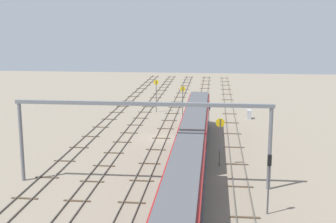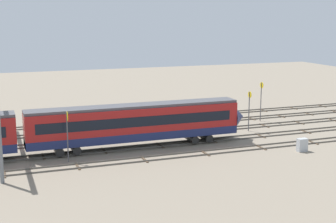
{
  "view_description": "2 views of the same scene",
  "coord_description": "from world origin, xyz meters",
  "px_view_note": "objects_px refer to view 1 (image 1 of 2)",
  "views": [
    {
      "loc": [
        -58.98,
        -6.88,
        15.51
      ],
      "look_at": [
        5.63,
        -0.36,
        2.55
      ],
      "focal_mm": 49.4,
      "sensor_mm": 36.0,
      "label": 1
    },
    {
      "loc": [
        -18.15,
        -56.53,
        14.74
      ],
      "look_at": [
        2.62,
        -0.24,
        2.96
      ],
      "focal_mm": 52.82,
      "sensor_mm": 36.0,
      "label": 2
    }
  ],
  "objects_px": {
    "train": "(183,198)",
    "relay_cabinet": "(249,114)",
    "speed_sign_near_foreground": "(220,135)",
    "signal_light_trackside_approach": "(269,176)",
    "speed_sign_mid_trackside": "(156,92)",
    "speed_sign_far_trackside": "(183,98)",
    "overhead_gantry": "(142,119)"
  },
  "relations": [
    {
      "from": "speed_sign_near_foreground",
      "to": "signal_light_trackside_approach",
      "type": "distance_m",
      "value": 12.86
    },
    {
      "from": "train",
      "to": "signal_light_trackside_approach",
      "type": "xyz_separation_m",
      "value": [
        3.95,
        -6.6,
        0.59
      ]
    },
    {
      "from": "train",
      "to": "speed_sign_mid_trackside",
      "type": "bearing_deg",
      "value": 9.68
    },
    {
      "from": "signal_light_trackside_approach",
      "to": "relay_cabinet",
      "type": "xyz_separation_m",
      "value": [
        36.98,
        -1.12,
        -2.53
      ]
    },
    {
      "from": "train",
      "to": "speed_sign_mid_trackside",
      "type": "relative_size",
      "value": 13.57
    },
    {
      "from": "signal_light_trackside_approach",
      "to": "speed_sign_far_trackside",
      "type": "bearing_deg",
      "value": 14.58
    },
    {
      "from": "speed_sign_mid_trackside",
      "to": "overhead_gantry",
      "type": "bearing_deg",
      "value": -174.92
    },
    {
      "from": "speed_sign_near_foreground",
      "to": "speed_sign_far_trackside",
      "type": "xyz_separation_m",
      "value": [
        23.97,
        5.66,
        -0.15
      ]
    },
    {
      "from": "train",
      "to": "speed_sign_far_trackside",
      "type": "distance_m",
      "value": 40.31
    },
    {
      "from": "speed_sign_near_foreground",
      "to": "speed_sign_mid_trackside",
      "type": "relative_size",
      "value": 0.95
    },
    {
      "from": "overhead_gantry",
      "to": "speed_sign_near_foreground",
      "type": "xyz_separation_m",
      "value": [
        6.57,
        -7.35,
        -2.95
      ]
    },
    {
      "from": "speed_sign_far_trackside",
      "to": "overhead_gantry",
      "type": "bearing_deg",
      "value": 176.84
    },
    {
      "from": "speed_sign_near_foreground",
      "to": "relay_cabinet",
      "type": "bearing_deg",
      "value": -11.21
    },
    {
      "from": "relay_cabinet",
      "to": "train",
      "type": "bearing_deg",
      "value": 169.32
    },
    {
      "from": "speed_sign_mid_trackside",
      "to": "relay_cabinet",
      "type": "height_order",
      "value": "speed_sign_mid_trackside"
    },
    {
      "from": "speed_sign_near_foreground",
      "to": "speed_sign_mid_trackside",
      "type": "xyz_separation_m",
      "value": [
        28.56,
        10.47,
        0.08
      ]
    },
    {
      "from": "speed_sign_near_foreground",
      "to": "relay_cabinet",
      "type": "relative_size",
      "value": 3.63
    },
    {
      "from": "train",
      "to": "overhead_gantry",
      "type": "height_order",
      "value": "overhead_gantry"
    },
    {
      "from": "overhead_gantry",
      "to": "relay_cabinet",
      "type": "bearing_deg",
      "value": -21.38
    },
    {
      "from": "train",
      "to": "speed_sign_far_trackside",
      "type": "height_order",
      "value": "speed_sign_far_trackside"
    },
    {
      "from": "overhead_gantry",
      "to": "signal_light_trackside_approach",
      "type": "height_order",
      "value": "overhead_gantry"
    },
    {
      "from": "overhead_gantry",
      "to": "signal_light_trackside_approach",
      "type": "xyz_separation_m",
      "value": [
        -5.72,
        -11.12,
        -3.13
      ]
    },
    {
      "from": "speed_sign_mid_trackside",
      "to": "speed_sign_far_trackside",
      "type": "xyz_separation_m",
      "value": [
        -4.6,
        -4.81,
        -0.24
      ]
    },
    {
      "from": "train",
      "to": "relay_cabinet",
      "type": "xyz_separation_m",
      "value": [
        40.93,
        -7.72,
        -1.93
      ]
    },
    {
      "from": "speed_sign_mid_trackside",
      "to": "signal_light_trackside_approach",
      "type": "bearing_deg",
      "value": -160.78
    },
    {
      "from": "speed_sign_far_trackside",
      "to": "speed_sign_mid_trackside",
      "type": "bearing_deg",
      "value": 46.31
    },
    {
      "from": "train",
      "to": "signal_light_trackside_approach",
      "type": "bearing_deg",
      "value": -59.1
    },
    {
      "from": "speed_sign_mid_trackside",
      "to": "relay_cabinet",
      "type": "relative_size",
      "value": 3.83
    },
    {
      "from": "signal_light_trackside_approach",
      "to": "relay_cabinet",
      "type": "distance_m",
      "value": 37.08
    },
    {
      "from": "speed_sign_far_trackside",
      "to": "signal_light_trackside_approach",
      "type": "xyz_separation_m",
      "value": [
        -36.26,
        -9.43,
        -0.03
      ]
    },
    {
      "from": "speed_sign_near_foreground",
      "to": "speed_sign_mid_trackside",
      "type": "height_order",
      "value": "speed_sign_mid_trackside"
    },
    {
      "from": "speed_sign_mid_trackside",
      "to": "relay_cabinet",
      "type": "xyz_separation_m",
      "value": [
        -3.88,
        -15.36,
        -2.79
      ]
    }
  ]
}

